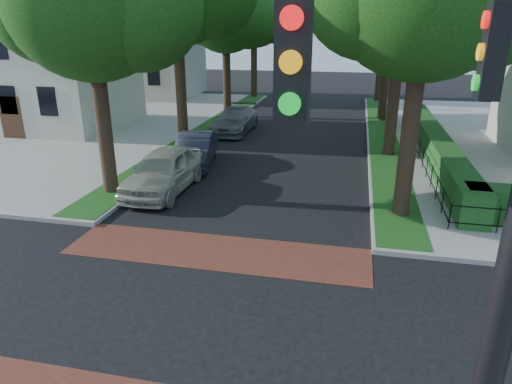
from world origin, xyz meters
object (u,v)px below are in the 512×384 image
traffic_signal (486,224)px  parked_car_front (164,170)px  parked_car_rear (235,120)px  parked_car_middle (195,150)px

traffic_signal → parked_car_front: bearing=124.7°
traffic_signal → parked_car_rear: traffic_signal is taller
traffic_signal → parked_car_rear: 25.16m
traffic_signal → parked_car_middle: bearing=117.9°
traffic_signal → parked_car_middle: size_ratio=1.75×
traffic_signal → parked_car_front: (-8.49, 12.26, -3.85)m
traffic_signal → parked_car_rear: (-8.49, 23.36, -3.95)m
parked_car_front → parked_car_rear: parked_car_front is taller
parked_car_front → parked_car_middle: 3.74m
parked_car_front → parked_car_middle: parked_car_front is taller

